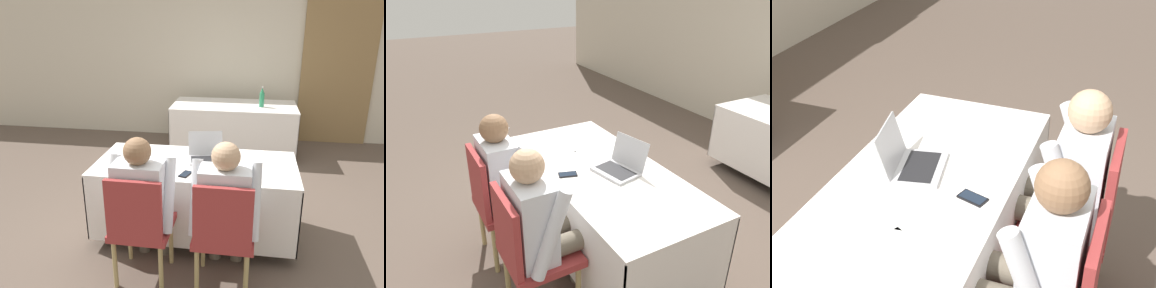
% 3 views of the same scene
% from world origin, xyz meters
% --- Properties ---
extents(ground_plane, '(24.00, 24.00, 0.00)m').
position_xyz_m(ground_plane, '(0.00, 0.00, 0.00)').
color(ground_plane, brown).
extents(conference_table_near, '(1.77, 0.83, 0.72)m').
position_xyz_m(conference_table_near, '(0.00, 0.00, 0.55)').
color(conference_table_near, white).
rests_on(conference_table_near, ground_plane).
extents(laptop, '(0.36, 0.34, 0.23)m').
position_xyz_m(laptop, '(0.08, 0.09, 0.76)').
color(laptop, '#B7B7BC').
rests_on(laptop, conference_table_near).
extents(cell_phone, '(0.11, 0.15, 0.01)m').
position_xyz_m(cell_phone, '(-0.05, -0.27, 0.73)').
color(cell_phone, black).
rests_on(cell_phone, conference_table_near).
extents(paper_beside_laptop, '(0.32, 0.36, 0.00)m').
position_xyz_m(paper_beside_laptop, '(-0.50, -0.12, 0.72)').
color(paper_beside_laptop, white).
rests_on(paper_beside_laptop, conference_table_near).
extents(paper_centre_table, '(0.30, 0.35, 0.00)m').
position_xyz_m(paper_centre_table, '(0.34, -0.05, 0.72)').
color(paper_centre_table, white).
rests_on(paper_centre_table, conference_table_near).
extents(paper_left_edge, '(0.25, 0.32, 0.00)m').
position_xyz_m(paper_left_edge, '(-0.25, -0.04, 0.72)').
color(paper_left_edge, white).
rests_on(paper_left_edge, conference_table_near).
extents(chair_near_left, '(0.44, 0.44, 0.91)m').
position_xyz_m(chair_near_left, '(-0.31, -0.72, 0.50)').
color(chair_near_left, tan).
rests_on(chair_near_left, ground_plane).
extents(chair_near_right, '(0.44, 0.44, 0.91)m').
position_xyz_m(chair_near_right, '(0.31, -0.72, 0.50)').
color(chair_near_right, tan).
rests_on(chair_near_right, ground_plane).
extents(person_checkered_shirt, '(0.50, 0.52, 1.17)m').
position_xyz_m(person_checkered_shirt, '(-0.31, -0.62, 0.66)').
color(person_checkered_shirt, '#665B4C').
rests_on(person_checkered_shirt, ground_plane).
extents(person_white_shirt, '(0.50, 0.52, 1.17)m').
position_xyz_m(person_white_shirt, '(0.31, -0.62, 0.66)').
color(person_white_shirt, '#665B4C').
rests_on(person_white_shirt, ground_plane).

